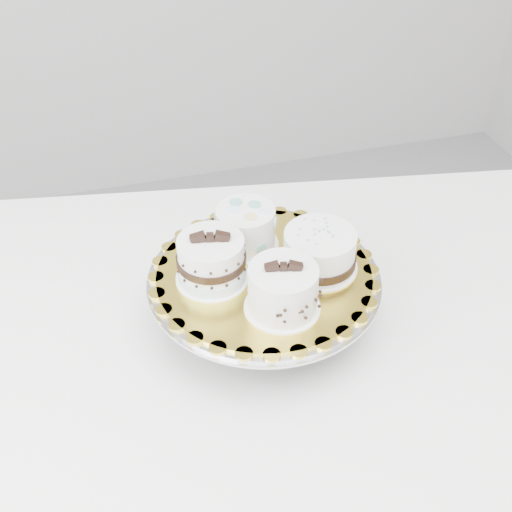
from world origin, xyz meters
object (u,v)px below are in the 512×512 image
object	(u,v)px
cake_banded	(211,261)
cake_swirl	(283,290)
cake_stand	(264,290)
cake_ribbon	(320,252)
cake_board	(264,274)
cake_dots	(246,227)
table	(245,368)

from	to	relation	value
cake_banded	cake_swirl	bearing A→B (deg)	-35.46
cake_stand	cake_ribbon	world-z (taller)	cake_ribbon
cake_stand	cake_swirl	world-z (taller)	cake_swirl
cake_board	cake_dots	size ratio (longest dim) A/B	2.86
cake_stand	cake_banded	bearing A→B (deg)	173.72
cake_stand	cake_swirl	size ratio (longest dim) A/B	3.04
cake_stand	cake_swirl	distance (m)	0.11
cake_swirl	cake_dots	size ratio (longest dim) A/B	1.03
table	cake_ribbon	bearing A→B (deg)	21.21
cake_board	cake_dots	distance (m)	0.08
cake_stand	cake_banded	xyz separation A→B (m)	(-0.08, 0.01, 0.07)
cake_stand	cake_board	world-z (taller)	cake_board
table	cake_stand	size ratio (longest dim) A/B	4.01
cake_dots	cake_ribbon	world-z (taller)	cake_dots
table	cake_banded	xyz separation A→B (m)	(-0.04, 0.04, 0.20)
cake_stand	cake_ribbon	size ratio (longest dim) A/B	2.60
cake_ribbon	cake_swirl	bearing A→B (deg)	-120.19
table	cake_stand	xyz separation A→B (m)	(0.04, 0.03, 0.13)
cake_swirl	cake_dots	bearing A→B (deg)	108.09
cake_stand	cake_dots	distance (m)	0.10
cake_dots	table	bearing A→B (deg)	-116.28
table	cake_banded	bearing A→B (deg)	141.04
cake_dots	cake_ribbon	distance (m)	0.12
cake_stand	cake_board	distance (m)	0.03
cake_banded	cake_ribbon	world-z (taller)	cake_banded
cake_stand	cake_dots	xyz separation A→B (m)	(-0.01, 0.07, 0.07)
cake_banded	cake_board	bearing A→B (deg)	5.67
cake_ribbon	cake_dots	bearing A→B (deg)	157.44
table	cake_stand	distance (m)	0.14
cake_stand	cake_dots	world-z (taller)	cake_dots
table	cake_ribbon	size ratio (longest dim) A/B	10.42
cake_banded	cake_ribbon	size ratio (longest dim) A/B	0.85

